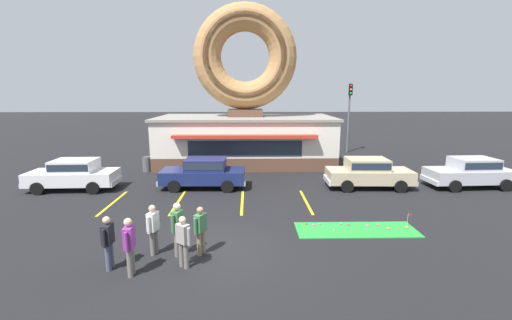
# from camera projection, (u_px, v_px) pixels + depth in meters

# --- Properties ---
(ground_plane) EXTENTS (160.00, 160.00, 0.00)m
(ground_plane) POSITION_uv_depth(u_px,v_px,m) (215.00, 251.00, 11.07)
(ground_plane) COLOR black
(donut_shop_building) EXTENTS (12.30, 6.75, 10.96)m
(donut_shop_building) POSITION_uv_depth(u_px,v_px,m) (245.00, 111.00, 24.03)
(donut_shop_building) COLOR brown
(donut_shop_building) RESTS_ON ground
(putting_mat) EXTENTS (4.45, 1.51, 0.03)m
(putting_mat) POSITION_uv_depth(u_px,v_px,m) (356.00, 230.00, 12.71)
(putting_mat) COLOR green
(putting_mat) RESTS_ON ground
(mini_donut_near_left) EXTENTS (0.13, 0.13, 0.04)m
(mini_donut_near_left) POSITION_uv_depth(u_px,v_px,m) (388.00, 228.00, 12.76)
(mini_donut_near_left) COLOR #D17F47
(mini_donut_near_left) RESTS_ON putting_mat
(mini_donut_near_right) EXTENTS (0.13, 0.13, 0.04)m
(mini_donut_near_right) POSITION_uv_depth(u_px,v_px,m) (319.00, 224.00, 13.19)
(mini_donut_near_right) COLOR #A5724C
(mini_donut_near_right) RESTS_ON putting_mat
(mini_donut_mid_left) EXTENTS (0.13, 0.13, 0.04)m
(mini_donut_mid_left) POSITION_uv_depth(u_px,v_px,m) (367.00, 226.00, 13.01)
(mini_donut_mid_left) COLOR #D8667F
(mini_donut_mid_left) RESTS_ON putting_mat
(mini_donut_mid_centre) EXTENTS (0.13, 0.13, 0.04)m
(mini_donut_mid_centre) POSITION_uv_depth(u_px,v_px,m) (314.00, 225.00, 13.10)
(mini_donut_mid_centre) COLOR #D8667F
(mini_donut_mid_centre) RESTS_ON putting_mat
(mini_donut_mid_right) EXTENTS (0.13, 0.13, 0.04)m
(mini_donut_mid_right) POSITION_uv_depth(u_px,v_px,m) (341.00, 224.00, 13.23)
(mini_donut_mid_right) COLOR #A5724C
(mini_donut_mid_right) RESTS_ON putting_mat
(mini_donut_far_left) EXTENTS (0.13, 0.13, 0.04)m
(mini_donut_far_left) POSITION_uv_depth(u_px,v_px,m) (407.00, 227.00, 12.88)
(mini_donut_far_left) COLOR #D17F47
(mini_donut_far_left) RESTS_ON putting_mat
(mini_donut_far_centre) EXTENTS (0.13, 0.13, 0.04)m
(mini_donut_far_centre) POSITION_uv_depth(u_px,v_px,m) (378.00, 225.00, 13.10)
(mini_donut_far_centre) COLOR #A5724C
(mini_donut_far_centre) RESTS_ON putting_mat
(mini_donut_far_right) EXTENTS (0.13, 0.13, 0.04)m
(mini_donut_far_right) POSITION_uv_depth(u_px,v_px,m) (348.00, 224.00, 13.14)
(mini_donut_far_right) COLOR brown
(mini_donut_far_right) RESTS_ON putting_mat
(mini_donut_extra) EXTENTS (0.13, 0.13, 0.04)m
(mini_donut_extra) POSITION_uv_depth(u_px,v_px,m) (306.00, 224.00, 13.22)
(mini_donut_extra) COLOR brown
(mini_donut_extra) RESTS_ON putting_mat
(golf_ball) EXTENTS (0.04, 0.04, 0.04)m
(golf_ball) POSITION_uv_depth(u_px,v_px,m) (334.00, 230.00, 12.58)
(golf_ball) COLOR white
(golf_ball) RESTS_ON putting_mat
(putting_flag_pin) EXTENTS (0.13, 0.01, 0.55)m
(putting_flag_pin) POSITION_uv_depth(u_px,v_px,m) (409.00, 217.00, 12.82)
(putting_flag_pin) COLOR silver
(putting_flag_pin) RESTS_ON putting_mat
(car_navy) EXTENTS (4.59, 2.05, 1.60)m
(car_navy) POSITION_uv_depth(u_px,v_px,m) (204.00, 172.00, 18.20)
(car_navy) COLOR navy
(car_navy) RESTS_ON ground
(car_white) EXTENTS (4.60, 2.07, 1.60)m
(car_white) POSITION_uv_depth(u_px,v_px,m) (74.00, 173.00, 17.86)
(car_white) COLOR silver
(car_white) RESTS_ON ground
(car_silver) EXTENTS (4.63, 2.13, 1.60)m
(car_silver) POSITION_uv_depth(u_px,v_px,m) (471.00, 171.00, 18.34)
(car_silver) COLOR #B2B5BA
(car_silver) RESTS_ON ground
(car_champagne) EXTENTS (4.61, 2.08, 1.60)m
(car_champagne) POSITION_uv_depth(u_px,v_px,m) (368.00, 172.00, 18.21)
(car_champagne) COLOR #BCAD89
(car_champagne) RESTS_ON ground
(pedestrian_blue_sweater_man) EXTENTS (0.34, 0.58, 1.62)m
(pedestrian_blue_sweater_man) POSITION_uv_depth(u_px,v_px,m) (153.00, 227.00, 10.68)
(pedestrian_blue_sweater_man) COLOR slate
(pedestrian_blue_sweater_man) RESTS_ON ground
(pedestrian_hooded_kid) EXTENTS (0.25, 0.60, 1.60)m
(pedestrian_hooded_kid) POSITION_uv_depth(u_px,v_px,m) (108.00, 240.00, 9.75)
(pedestrian_hooded_kid) COLOR #474C66
(pedestrian_hooded_kid) RESTS_ON ground
(pedestrian_leather_jacket_man) EXTENTS (0.49, 0.43, 1.57)m
(pedestrian_leather_jacket_man) POSITION_uv_depth(u_px,v_px,m) (183.00, 240.00, 9.86)
(pedestrian_leather_jacket_man) COLOR slate
(pedestrian_leather_jacket_man) RESTS_ON ground
(pedestrian_clipboard_woman) EXTENTS (0.25, 0.60, 1.68)m
(pedestrian_clipboard_woman) POSITION_uv_depth(u_px,v_px,m) (129.00, 244.00, 9.41)
(pedestrian_clipboard_woman) COLOR slate
(pedestrian_clipboard_woman) RESTS_ON ground
(pedestrian_beanie_man) EXTENTS (0.36, 0.56, 1.72)m
(pedestrian_beanie_man) POSITION_uv_depth(u_px,v_px,m) (178.00, 226.00, 10.59)
(pedestrian_beanie_man) COLOR slate
(pedestrian_beanie_man) RESTS_ON ground
(pedestrian_crossing_woman) EXTENTS (0.39, 0.53, 1.56)m
(pedestrian_crossing_woman) POSITION_uv_depth(u_px,v_px,m) (201.00, 228.00, 10.68)
(pedestrian_crossing_woman) COLOR #7F7056
(pedestrian_crossing_woman) RESTS_ON ground
(trash_bin) EXTENTS (0.57, 0.57, 0.97)m
(trash_bin) POSITION_uv_depth(u_px,v_px,m) (147.00, 164.00, 22.09)
(trash_bin) COLOR #51565B
(trash_bin) RESTS_ON ground
(traffic_light_pole) EXTENTS (0.28, 0.47, 5.80)m
(traffic_light_pole) POSITION_uv_depth(u_px,v_px,m) (349.00, 109.00, 28.48)
(traffic_light_pole) COLOR #595B60
(traffic_light_pole) RESTS_ON ground
(parking_stripe_far_left) EXTENTS (0.12, 3.60, 0.01)m
(parking_stripe_far_left) POSITION_uv_depth(u_px,v_px,m) (113.00, 203.00, 15.87)
(parking_stripe_far_left) COLOR yellow
(parking_stripe_far_left) RESTS_ON ground
(parking_stripe_left) EXTENTS (0.12, 3.60, 0.01)m
(parking_stripe_left) POSITION_uv_depth(u_px,v_px,m) (178.00, 202.00, 15.92)
(parking_stripe_left) COLOR yellow
(parking_stripe_left) RESTS_ON ground
(parking_stripe_mid_left) EXTENTS (0.12, 3.60, 0.01)m
(parking_stripe_mid_left) POSITION_uv_depth(u_px,v_px,m) (242.00, 202.00, 15.98)
(parking_stripe_mid_left) COLOR yellow
(parking_stripe_mid_left) RESTS_ON ground
(parking_stripe_centre) EXTENTS (0.12, 3.60, 0.01)m
(parking_stripe_centre) POSITION_uv_depth(u_px,v_px,m) (306.00, 201.00, 16.04)
(parking_stripe_centre) COLOR yellow
(parking_stripe_centre) RESTS_ON ground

